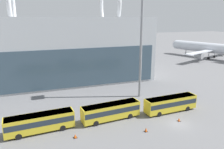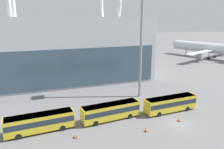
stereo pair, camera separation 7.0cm
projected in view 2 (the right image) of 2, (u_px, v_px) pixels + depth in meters
ground_plane at (178, 124)px, 40.19m from camera, size 440.00×440.00×0.00m
airliner_at_gate_far at (90, 53)px, 87.72m from camera, size 31.44×34.63×14.78m
airliner_parked_remote at (211, 48)px, 103.31m from camera, size 41.64×38.92×14.25m
shuttle_bus_0 at (40, 122)px, 37.05m from camera, size 11.54×3.37×3.18m
shuttle_bus_1 at (111, 110)px, 41.49m from camera, size 11.57×3.60×3.18m
shuttle_bus_2 at (170, 103)px, 45.10m from camera, size 11.50×3.16×3.18m
floodlight_mast at (142, 12)px, 49.20m from camera, size 2.66×2.66×31.78m
traffic_cone_0 at (179, 120)px, 41.17m from camera, size 0.58×0.58×0.70m
traffic_cone_1 at (146, 130)px, 37.41m from camera, size 0.58×0.58×0.77m
traffic_cone_2 at (75, 136)px, 35.48m from camera, size 0.63×0.63×0.69m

